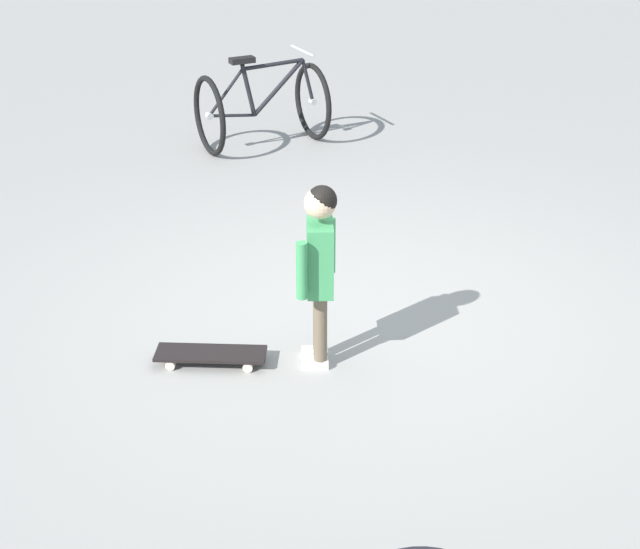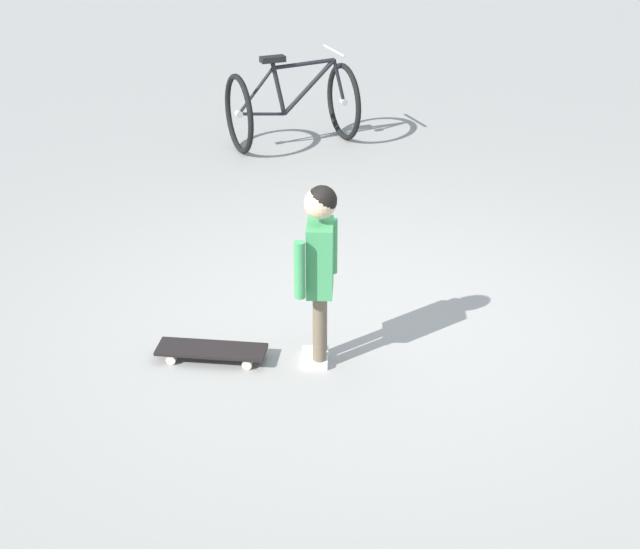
% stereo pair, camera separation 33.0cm
% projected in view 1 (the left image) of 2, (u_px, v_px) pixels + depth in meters
% --- Properties ---
extents(ground_plane, '(50.00, 50.00, 0.00)m').
position_uv_depth(ground_plane, '(362.00, 317.00, 5.90)').
color(ground_plane, gray).
extents(child_person, '(0.38, 0.28, 1.06)m').
position_uv_depth(child_person, '(320.00, 257.00, 5.13)').
color(child_person, brown).
rests_on(child_person, ground).
extents(skateboard, '(0.58, 0.56, 0.07)m').
position_uv_depth(skateboard, '(211.00, 354.00, 5.38)').
color(skateboard, black).
rests_on(skateboard, ground).
extents(bicycle_mid, '(1.21, 0.95, 0.85)m').
position_uv_depth(bicycle_mid, '(262.00, 106.00, 8.67)').
color(bicycle_mid, black).
rests_on(bicycle_mid, ground).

